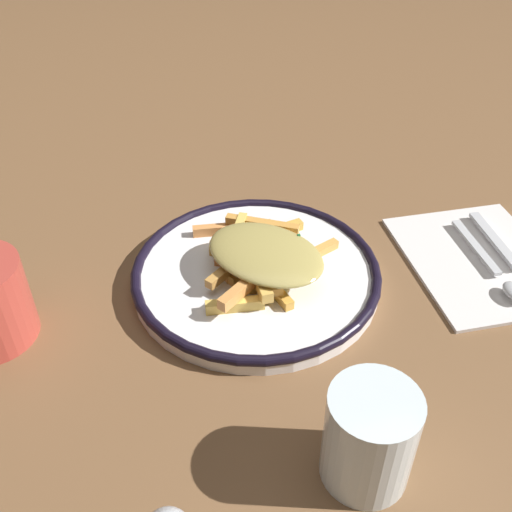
% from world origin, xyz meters
% --- Properties ---
extents(ground_plane, '(2.60, 2.60, 0.00)m').
position_xyz_m(ground_plane, '(0.00, 0.00, 0.00)').
color(ground_plane, brown).
extents(plate, '(0.28, 0.28, 0.02)m').
position_xyz_m(plate, '(0.00, 0.00, 0.01)').
color(plate, white).
rests_on(plate, ground_plane).
extents(fries_heap, '(0.17, 0.18, 0.04)m').
position_xyz_m(fries_heap, '(-0.01, -0.00, 0.04)').
color(fries_heap, '#D78840').
rests_on(fries_heap, plate).
extents(napkin, '(0.17, 0.21, 0.01)m').
position_xyz_m(napkin, '(-0.26, 0.04, 0.00)').
color(napkin, silver).
rests_on(napkin, ground_plane).
extents(fork, '(0.03, 0.18, 0.01)m').
position_xyz_m(fork, '(-0.29, 0.05, 0.01)').
color(fork, silver).
rests_on(fork, napkin).
extents(spoon, '(0.02, 0.15, 0.01)m').
position_xyz_m(spoon, '(-0.26, 0.07, 0.01)').
color(spoon, silver).
rests_on(spoon, napkin).
extents(water_glass, '(0.07, 0.07, 0.09)m').
position_xyz_m(water_glass, '(-0.02, 0.25, 0.05)').
color(water_glass, silver).
rests_on(water_glass, ground_plane).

